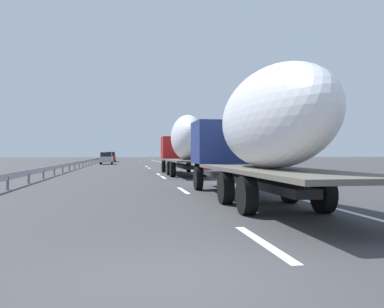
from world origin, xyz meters
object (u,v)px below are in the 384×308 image
at_px(truck_trailing, 257,130).
at_px(car_red_compact, 111,157).
at_px(truck_lead, 184,143).
at_px(car_blue_sedan, 111,157).
at_px(road_sign, 182,150).
at_px(car_silver_hatch, 106,158).

xyz_separation_m(truck_trailing, car_red_compact, (66.90, 7.21, -1.49)).
height_order(truck_lead, truck_trailing, truck_lead).
xyz_separation_m(truck_lead, car_blue_sedan, (57.78, 7.46, -1.56)).
relative_size(car_red_compact, road_sign, 1.54).
relative_size(car_red_compact, car_blue_sedan, 1.13).
distance_m(truck_lead, car_blue_sedan, 58.28).
distance_m(truck_lead, truck_trailing, 17.63).
height_order(car_blue_sedan, road_sign, road_sign).
distance_m(car_red_compact, car_blue_sedan, 8.51).
relative_size(truck_trailing, car_silver_hatch, 3.41).
bearing_deg(truck_lead, road_sign, -7.21).
distance_m(car_silver_hatch, car_blue_sedan, 25.35).
bearing_deg(road_sign, car_blue_sedan, 17.60).
distance_m(car_silver_hatch, road_sign, 13.10).
relative_size(car_silver_hatch, car_blue_sedan, 1.03).
height_order(car_red_compact, road_sign, road_sign).
bearing_deg(car_blue_sedan, road_sign, -162.40).
bearing_deg(truck_lead, car_blue_sedan, 7.36).
distance_m(car_red_compact, car_silver_hatch, 16.84).
relative_size(truck_trailing, road_sign, 4.77).
relative_size(car_blue_sedan, road_sign, 1.36).
relative_size(truck_lead, car_red_compact, 2.88).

